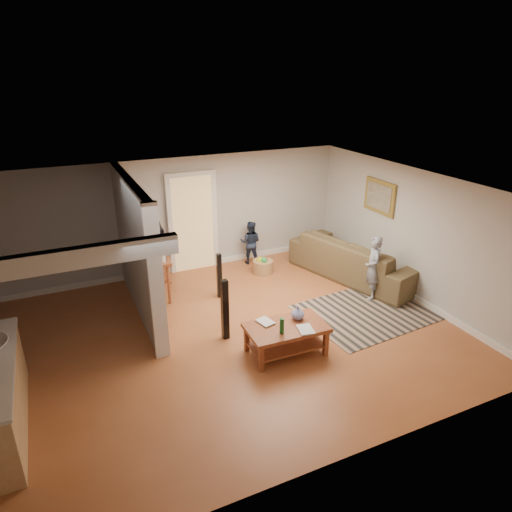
# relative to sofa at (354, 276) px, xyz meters

# --- Properties ---
(ground) EXTENTS (7.50, 7.50, 0.00)m
(ground) POSITION_rel_sofa_xyz_m (-3.30, -1.07, 0.00)
(ground) COLOR brown
(ground) RESTS_ON ground
(room_shell) EXTENTS (7.54, 6.02, 2.52)m
(room_shell) POSITION_rel_sofa_xyz_m (-4.37, -0.64, 1.46)
(room_shell) COLOR #ABAAA4
(room_shell) RESTS_ON ground
(area_rug) EXTENTS (2.59, 1.98, 0.01)m
(area_rug) POSITION_rel_sofa_xyz_m (-0.67, -1.38, 0.01)
(area_rug) COLOR black
(area_rug) RESTS_ON ground
(sofa) EXTENTS (1.90, 3.11, 0.85)m
(sofa) POSITION_rel_sofa_xyz_m (0.00, 0.00, 0.00)
(sofa) COLOR #403220
(sofa) RESTS_ON ground
(coffee_table) EXTENTS (1.27, 0.77, 0.74)m
(coffee_table) POSITION_rel_sofa_xyz_m (-2.68, -1.89, 0.38)
(coffee_table) COLOR #652D18
(coffee_table) RESTS_ON ground
(tv_console) EXTENTS (0.67, 1.41, 1.17)m
(tv_console) POSITION_rel_sofa_xyz_m (-4.04, 1.06, 0.78)
(tv_console) COLOR #652D18
(tv_console) RESTS_ON ground
(speaker_left) EXTENTS (0.11, 0.11, 1.07)m
(speaker_left) POSITION_rel_sofa_xyz_m (-3.41, -1.10, 0.53)
(speaker_left) COLOR black
(speaker_left) RESTS_ON ground
(speaker_right) EXTENTS (0.10, 0.10, 0.91)m
(speaker_right) POSITION_rel_sofa_xyz_m (-2.98, 0.33, 0.46)
(speaker_right) COLOR black
(speaker_right) RESTS_ON ground
(toy_basket) EXTENTS (0.44, 0.44, 0.40)m
(toy_basket) POSITION_rel_sofa_xyz_m (-1.72, 1.00, 0.16)
(toy_basket) COLOR #A67B47
(toy_basket) RESTS_ON ground
(child) EXTENTS (0.46, 0.55, 1.27)m
(child) POSITION_rel_sofa_xyz_m (-0.30, -0.93, 0.00)
(child) COLOR gray
(child) RESTS_ON ground
(toddler) EXTENTS (0.62, 0.59, 1.00)m
(toddler) POSITION_rel_sofa_xyz_m (-1.74, 1.63, 0.00)
(toddler) COLOR #1D273D
(toddler) RESTS_ON ground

